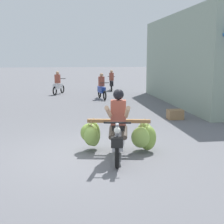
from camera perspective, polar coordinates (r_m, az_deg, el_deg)
name	(u,v)px	position (r m, az deg, el deg)	size (l,w,h in m)	color
ground_plane	(87,155)	(7.39, -4.61, -7.94)	(120.00, 120.00, 0.00)	slate
motorbike_main_loaded	(121,133)	(7.39, 1.59, -3.92)	(1.86, 1.91, 1.58)	black
motorbike_distant_ahead_left	(102,88)	(16.92, -1.91, 4.34)	(0.52, 1.61, 1.40)	black
motorbike_distant_ahead_right	(58,85)	(19.23, -9.88, 4.90)	(0.78, 1.52, 1.40)	black
motorbike_distant_far_ahead	(111,82)	(20.97, -0.10, 5.48)	(0.50, 1.62, 1.40)	black
shopfront_building	(219,60)	(16.37, 19.00, 9.04)	(4.94, 9.69, 4.24)	gray
produce_crate	(175,114)	(11.70, 11.51, -0.43)	(0.56, 0.40, 0.36)	olive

